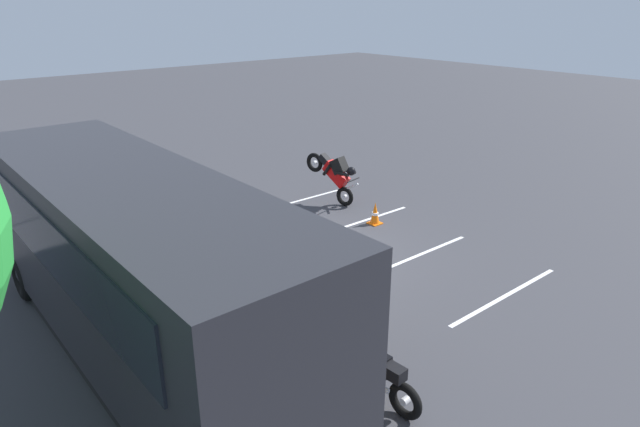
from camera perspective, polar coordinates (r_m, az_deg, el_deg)
name	(u,v)px	position (r m, az deg, el deg)	size (l,w,h in m)	color
ground_plane	(313,256)	(13.49, -0.78, -4.46)	(80.00, 80.00, 0.00)	#38383D
tour_bus	(135,266)	(9.88, -18.61, -5.13)	(9.30, 2.60, 3.25)	#26262B
spectator_far_left	(299,275)	(10.42, -2.19, -6.33)	(0.57, 0.39, 1.73)	black
spectator_left	(268,263)	(10.96, -5.39, -5.15)	(0.57, 0.31, 1.68)	#473823
spectator_centre	(255,242)	(11.74, -6.78, -2.99)	(0.57, 0.32, 1.77)	#473823
parked_motorcycle_silver	(369,369)	(8.94, 5.12, -15.70)	(2.05, 0.58, 0.99)	black
stunt_motorcycle	(335,173)	(16.69, 1.54, 4.22)	(2.05, 0.73, 1.58)	black
traffic_cone	(375,213)	(15.39, 5.71, 0.00)	(0.34, 0.34, 0.63)	orange
bay_line_a	(506,296)	(12.42, 18.63, -8.06)	(0.14, 3.74, 0.01)	white
bay_line_b	(415,257)	(13.67, 9.80, -4.41)	(0.14, 3.76, 0.01)	white
bay_line_c	(346,227)	(15.23, 2.67, -1.36)	(0.15, 4.79, 0.01)	white
bay_line_d	(291,203)	(17.01, -3.04, 1.10)	(0.14, 3.87, 0.01)	white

